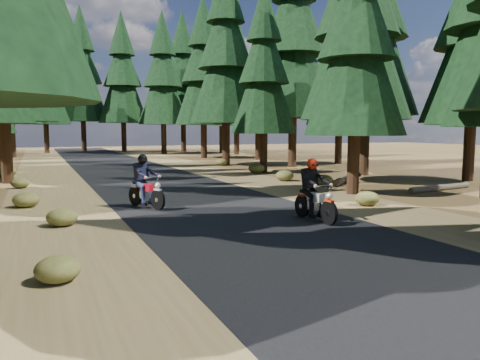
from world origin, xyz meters
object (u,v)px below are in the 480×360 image
object	(u,v)px
log_near	(348,177)
log_far	(440,188)
rider_follow	(146,190)
rider_lead	(315,200)

from	to	relation	value
log_near	log_far	xyz separation A→B (m)	(0.98, -4.85, -0.04)
rider_follow	rider_lead	bearing A→B (deg)	110.84
log_far	log_near	bearing A→B (deg)	94.18
rider_lead	rider_follow	xyz separation A→B (m)	(-3.73, 3.97, -0.00)
rider_lead	rider_follow	distance (m)	5.44
log_near	rider_lead	size ratio (longest dim) A/B	3.23
log_far	rider_lead	world-z (taller)	rider_lead
log_near	log_far	world-z (taller)	log_near
log_near	rider_lead	world-z (taller)	rider_lead
log_far	rider_follow	world-z (taller)	rider_follow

